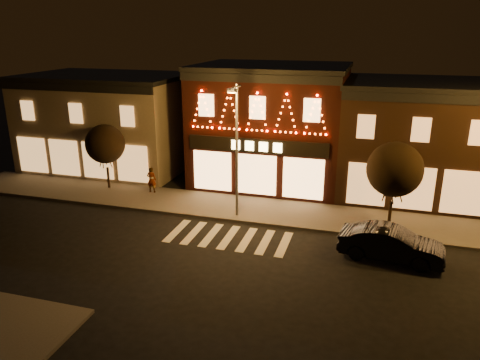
% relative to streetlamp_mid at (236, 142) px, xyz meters
% --- Properties ---
extents(ground, '(120.00, 120.00, 0.00)m').
position_rel_streetlamp_mid_xyz_m(ground, '(0.34, -6.53, -4.62)').
color(ground, black).
rests_on(ground, ground).
extents(sidewalk_far, '(44.00, 4.00, 0.15)m').
position_rel_streetlamp_mid_xyz_m(sidewalk_far, '(2.34, 1.47, -4.55)').
color(sidewalk_far, '#47423D').
rests_on(sidewalk_far, ground).
extents(building_left, '(12.20, 8.28, 7.30)m').
position_rel_streetlamp_mid_xyz_m(building_left, '(-12.66, 7.46, -0.96)').
color(building_left, '#7B6B57').
rests_on(building_left, ground).
extents(building_pulp, '(10.20, 8.34, 8.30)m').
position_rel_streetlamp_mid_xyz_m(building_pulp, '(0.34, 7.44, -0.46)').
color(building_pulp, black).
rests_on(building_pulp, ground).
extents(building_right_a, '(9.20, 8.28, 7.50)m').
position_rel_streetlamp_mid_xyz_m(building_right_a, '(9.84, 7.46, -0.86)').
color(building_right_a, '#341F12').
rests_on(building_right_a, ground).
extents(streetlamp_mid, '(0.52, 1.75, 7.62)m').
position_rel_streetlamp_mid_xyz_m(streetlamp_mid, '(0.00, 0.00, 0.00)').
color(streetlamp_mid, '#59595E').
rests_on(streetlamp_mid, sidewalk_far).
extents(tree_left, '(2.64, 2.64, 4.41)m').
position_rel_streetlamp_mid_xyz_m(tree_left, '(-9.92, 2.44, -1.39)').
color(tree_left, black).
rests_on(tree_left, sidewalk_far).
extents(tree_right, '(2.93, 2.93, 4.89)m').
position_rel_streetlamp_mid_xyz_m(tree_right, '(8.52, 0.61, -1.05)').
color(tree_right, black).
rests_on(tree_right, sidewalk_far).
extents(dark_sedan, '(5.06, 2.26, 1.61)m').
position_rel_streetlamp_mid_xyz_m(dark_sedan, '(8.55, -2.65, -3.82)').
color(dark_sedan, black).
rests_on(dark_sedan, ground).
extents(pedestrian, '(0.66, 0.46, 1.73)m').
position_rel_streetlamp_mid_xyz_m(pedestrian, '(-6.63, 2.42, -3.61)').
color(pedestrian, gray).
rests_on(pedestrian, sidewalk_far).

